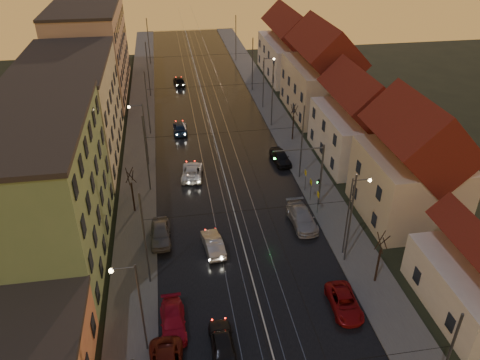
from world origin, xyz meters
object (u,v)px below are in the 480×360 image
street_lamp_1 (352,209)px  street_lamp_2 (142,129)px  street_lamp_3 (266,78)px  driving_car_2 (192,171)px  driving_car_0 (222,341)px  parked_right_1 (302,218)px  street_lamp_0 (136,301)px  parked_right_0 (344,303)px  parked_left_2 (173,321)px  driving_car_1 (213,244)px  driving_car_3 (180,128)px  driving_car_4 (179,81)px  traffic_light_mast (312,169)px  parked_left_3 (160,233)px  parked_right_2 (280,157)px

street_lamp_1 → street_lamp_2: bearing=132.3°
street_lamp_3 → driving_car_2: bearing=-123.1°
driving_car_0 → parked_right_1: parked_right_1 is taller
street_lamp_0 → parked_right_0: 16.28m
driving_car_0 → parked_right_1: (9.81, 13.81, 0.05)m
driving_car_2 → parked_left_2: driving_car_2 is taller
driving_car_1 → driving_car_3: (-1.63, 26.51, -0.06)m
street_lamp_0 → street_lamp_2: bearing=90.0°
driving_car_4 → traffic_light_mast: bearing=99.9°
driving_car_0 → driving_car_1: (0.60, 11.19, 0.01)m
driving_car_3 → traffic_light_mast: bearing=121.8°
street_lamp_0 → parked_left_3: (1.50, 12.78, -4.09)m
street_lamp_3 → traffic_light_mast: 28.03m
street_lamp_0 → driving_car_1: (6.25, 10.46, -4.15)m
driving_car_1 → parked_right_0: bearing=130.0°
traffic_light_mast → driving_car_4: 42.78m
street_lamp_0 → driving_car_0: bearing=-7.3°
street_lamp_0 → parked_left_2: size_ratio=1.74×
street_lamp_3 → parked_left_2: 45.32m
parked_left_2 → street_lamp_2: bearing=93.6°
street_lamp_3 → parked_right_1: street_lamp_3 is taller
street_lamp_2 → parked_right_1: size_ratio=1.49×
street_lamp_2 → driving_car_4: street_lamp_2 is taller
street_lamp_3 → parked_right_1: size_ratio=1.49×
street_lamp_3 → parked_right_2: 18.53m
street_lamp_0 → driving_car_0: street_lamp_0 is taller
street_lamp_3 → parked_left_3: bearing=-118.2°
street_lamp_1 → parked_left_3: 17.85m
driving_car_1 → parked_left_3: parked_left_3 is taller
street_lamp_0 → driving_car_0: size_ratio=1.88×
parked_right_0 → driving_car_4: bearing=102.4°
parked_right_0 → parked_right_2: (0.73, 24.50, 0.13)m
street_lamp_1 → driving_car_0: 15.85m
parked_right_1 → parked_right_2: (0.92, 12.95, -0.01)m
street_lamp_3 → parked_left_2: size_ratio=1.74×
parked_right_2 → driving_car_3: bearing=131.7°
street_lamp_1 → traffic_light_mast: (-1.11, 8.00, -0.29)m
street_lamp_2 → driving_car_3: street_lamp_2 is taller
driving_car_0 → parked_left_3: parked_left_3 is taller
street_lamp_0 → street_lamp_1: (18.21, 8.00, 0.00)m
driving_car_0 → driving_car_3: bearing=-89.2°
driving_car_2 → parked_left_3: size_ratio=1.08×
street_lamp_2 → driving_car_1: 19.07m
traffic_light_mast → driving_car_2: 14.90m
driving_car_0 → parked_left_3: bearing=-73.7°
street_lamp_3 → traffic_light_mast: street_lamp_3 is taller
street_lamp_0 → parked_right_1: (15.46, 13.08, -4.11)m
traffic_light_mast → parked_right_2: size_ratio=1.59×
street_lamp_0 → parked_left_2: (2.24, 1.80, -4.22)m
street_lamp_0 → parked_left_2: 5.10m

